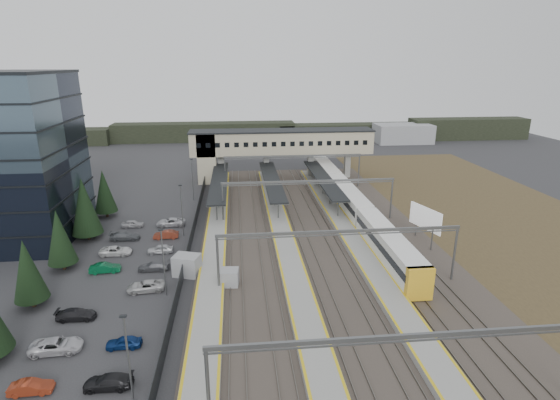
{
  "coord_description": "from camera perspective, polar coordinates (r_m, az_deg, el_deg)",
  "views": [
    {
      "loc": [
        0.49,
        -53.32,
        25.43
      ],
      "look_at": [
        7.27,
        13.92,
        4.0
      ],
      "focal_mm": 28.0,
      "sensor_mm": 36.0,
      "label": 1
    }
  ],
  "objects": [
    {
      "name": "canopies",
      "position": [
        83.4,
        -1.09,
        2.65
      ],
      "size": [
        23.1,
        30.0,
        3.28
      ],
      "color": "black",
      "rests_on": "ground"
    },
    {
      "name": "car_park",
      "position": [
        57.09,
        -19.8,
        -9.31
      ],
      "size": [
        10.69,
        44.27,
        1.28
      ],
      "color": "silver",
      "rests_on": "ground"
    },
    {
      "name": "conifer_row",
      "position": [
        58.1,
        -28.2,
        -5.37
      ],
      "size": [
        4.42,
        49.82,
        9.5
      ],
      "color": "black",
      "rests_on": "ground"
    },
    {
      "name": "relay_cabin_near",
      "position": [
        56.05,
        -12.05,
        -8.32
      ],
      "size": [
        3.68,
        3.14,
        2.61
      ],
      "color": "gray",
      "rests_on": "ground"
    },
    {
      "name": "train",
      "position": [
        78.28,
        8.95,
        0.09
      ],
      "size": [
        3.04,
        63.44,
        3.82
      ],
      "color": "white",
      "rests_on": "ground"
    },
    {
      "name": "rail_corridor",
      "position": [
        64.12,
        2.65,
        -5.51
      ],
      "size": [
        34.0,
        90.0,
        0.92
      ],
      "color": "#3E372F",
      "rests_on": "ground"
    },
    {
      "name": "fence",
      "position": [
        63.61,
        -11.66,
        -5.38
      ],
      "size": [
        0.08,
        90.0,
        2.0
      ],
      "color": "#26282B",
      "rests_on": "ground"
    },
    {
      "name": "treeline_far",
      "position": [
        149.15,
        3.34,
        8.9
      ],
      "size": [
        170.0,
        19.0,
        7.0
      ],
      "color": "black",
      "rests_on": "ground"
    },
    {
      "name": "ground",
      "position": [
        59.07,
        -5.72,
        -8.0
      ],
      "size": [
        220.0,
        220.0,
        0.0
      ],
      "primitive_type": "plane",
      "color": "#2B2B2D",
      "rests_on": "ground"
    },
    {
      "name": "scrub_east",
      "position": [
        77.64,
        29.75,
        -3.93
      ],
      "size": [
        34.0,
        120.0,
        0.06
      ],
      "color": "#423622",
      "rests_on": "ground"
    },
    {
      "name": "relay_cabin_far",
      "position": [
        52.7,
        -6.71,
        -10.08
      ],
      "size": [
        2.49,
        2.15,
        2.12
      ],
      "color": "gray",
      "rests_on": "ground"
    },
    {
      "name": "gantries",
      "position": [
        60.68,
        5.49,
        -1.17
      ],
      "size": [
        28.4,
        62.28,
        7.17
      ],
      "color": "slate",
      "rests_on": "ground"
    },
    {
      "name": "footbridge",
      "position": [
        97.18,
        -1.42,
        7.22
      ],
      "size": [
        40.4,
        6.4,
        11.2
      ],
      "color": "tan",
      "rests_on": "ground"
    },
    {
      "name": "billboard",
      "position": [
        66.28,
        18.43,
        -2.4
      ],
      "size": [
        2.06,
        6.23,
        5.59
      ],
      "color": "slate",
      "rests_on": "ground"
    },
    {
      "name": "lampposts",
      "position": [
        59.12,
        -13.65,
        -3.83
      ],
      "size": [
        0.5,
        53.25,
        8.07
      ],
      "color": "slate",
      "rests_on": "ground"
    }
  ]
}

